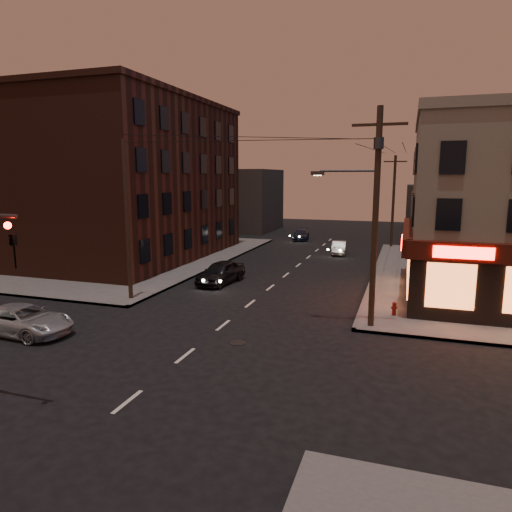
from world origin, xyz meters
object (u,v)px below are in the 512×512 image
at_px(sedan_mid, 339,248).
at_px(fire_hydrant, 394,308).
at_px(suv_cross, 23,320).
at_px(sedan_far, 301,235).
at_px(sedan_near, 221,272).

distance_m(sedan_mid, fire_hydrant, 19.46).
bearing_deg(suv_cross, sedan_mid, -19.05).
xyz_separation_m(sedan_mid, sedan_far, (-5.46, 8.29, 0.01)).
bearing_deg(suv_cross, sedan_far, -5.66).
xyz_separation_m(suv_cross, fire_hydrant, (15.98, 7.81, -0.13)).
height_order(sedan_mid, fire_hydrant, sedan_mid).
bearing_deg(fire_hydrant, suv_cross, -153.96).
bearing_deg(sedan_near, sedan_far, 96.54).
bearing_deg(fire_hydrant, sedan_far, 112.07).
xyz_separation_m(sedan_mid, fire_hydrant, (5.47, -18.67, -0.06)).
height_order(suv_cross, sedan_far, suv_cross).
bearing_deg(suv_cross, fire_hydrant, -61.37).
bearing_deg(sedan_mid, suv_cross, -117.38).
distance_m(suv_cross, fire_hydrant, 17.78).
xyz_separation_m(sedan_far, fire_hydrant, (10.93, -26.97, -0.07)).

